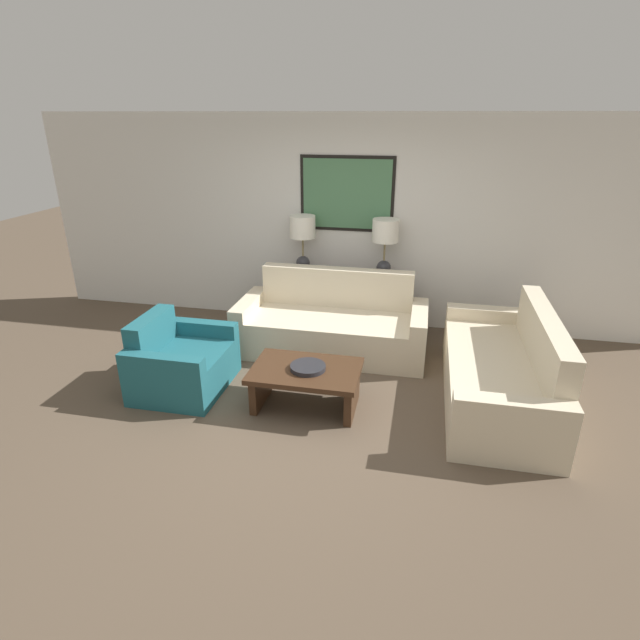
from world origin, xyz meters
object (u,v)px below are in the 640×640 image
at_px(coffee_table, 306,379).
at_px(decorative_bowl, 308,367).
at_px(couch_by_side, 502,373).
at_px(armchair_near_back_wall, 181,363).
at_px(couch_by_back_wall, 332,326).
at_px(table_lamp_left, 303,234).
at_px(console_table, 342,301).
at_px(table_lamp_right, 385,238).

bearing_deg(coffee_table, decorative_bowl, -24.61).
bearing_deg(couch_by_side, decorative_bowl, -163.99).
bearing_deg(armchair_near_back_wall, couch_by_back_wall, 41.69).
xyz_separation_m(table_lamp_left, decorative_bowl, (0.53, -2.01, -0.80)).
height_order(console_table, coffee_table, console_table).
height_order(couch_by_back_wall, coffee_table, couch_by_back_wall).
relative_size(couch_by_back_wall, coffee_table, 2.14).
xyz_separation_m(console_table, coffee_table, (-0.01, -2.00, -0.07)).
bearing_deg(coffee_table, couch_by_side, 15.49).
relative_size(console_table, table_lamp_left, 2.07).
bearing_deg(table_lamp_left, table_lamp_right, 0.00).
relative_size(table_lamp_left, couch_by_side, 0.33).
height_order(table_lamp_left, couch_by_back_wall, table_lamp_left).
bearing_deg(armchair_near_back_wall, coffee_table, -4.18).
xyz_separation_m(decorative_bowl, armchair_near_back_wall, (-1.36, 0.11, -0.16)).
height_order(console_table, decorative_bowl, console_table).
xyz_separation_m(table_lamp_left, couch_by_side, (2.35, -1.49, -0.93)).
distance_m(table_lamp_right, coffee_table, 2.26).
distance_m(table_lamp_left, decorative_bowl, 2.22).
distance_m(coffee_table, armchair_near_back_wall, 1.34).
bearing_deg(armchair_near_back_wall, decorative_bowl, -4.57).
height_order(table_lamp_left, armchair_near_back_wall, table_lamp_left).
xyz_separation_m(table_lamp_right, coffee_table, (-0.53, -2.00, -0.93)).
xyz_separation_m(table_lamp_right, decorative_bowl, (-0.50, -2.01, -0.80)).
xyz_separation_m(couch_by_side, coffee_table, (-1.84, -0.51, -0.01)).
xyz_separation_m(couch_by_back_wall, decorative_bowl, (0.02, -1.30, 0.13)).
height_order(couch_by_side, armchair_near_back_wall, couch_by_side).
relative_size(table_lamp_right, coffee_table, 0.70).
relative_size(table_lamp_left, coffee_table, 0.70).
distance_m(couch_by_back_wall, armchair_near_back_wall, 1.80).
distance_m(couch_by_back_wall, coffee_table, 1.29).
xyz_separation_m(couch_by_side, decorative_bowl, (-1.81, -0.52, 0.13)).
bearing_deg(table_lamp_left, armchair_near_back_wall, -113.49).
height_order(couch_by_side, coffee_table, couch_by_side).
xyz_separation_m(table_lamp_left, coffee_table, (0.51, -2.00, -0.93)).
height_order(table_lamp_left, decorative_bowl, table_lamp_left).
distance_m(couch_by_side, armchair_near_back_wall, 3.20).
bearing_deg(console_table, decorative_bowl, -89.55).
bearing_deg(table_lamp_right, coffee_table, -104.78).
bearing_deg(couch_by_back_wall, console_table, 90.00).
xyz_separation_m(coffee_table, decorative_bowl, (0.02, -0.01, 0.14)).
xyz_separation_m(console_table, table_lamp_left, (-0.52, -0.00, 0.86)).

